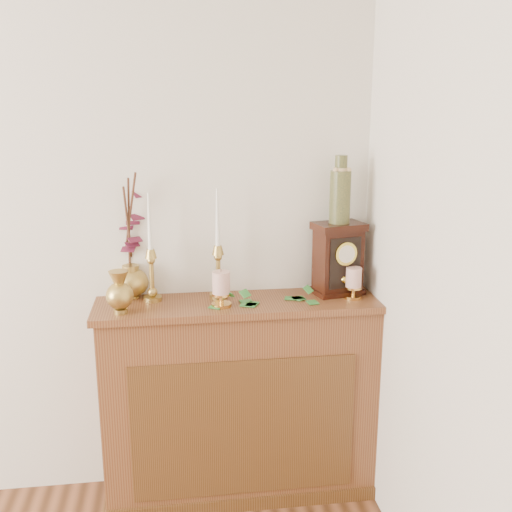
{
  "coord_description": "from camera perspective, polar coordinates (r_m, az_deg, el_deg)",
  "views": [
    {
      "loc": [
        1.13,
        -0.34,
        1.75
      ],
      "look_at": [
        1.47,
        2.05,
        1.14
      ],
      "focal_mm": 42.0,
      "sensor_mm": 36.0,
      "label": 1
    }
  ],
  "objects": [
    {
      "name": "console_shelf",
      "position": [
        2.78,
        -1.52,
        -13.98
      ],
      "size": [
        1.24,
        0.34,
        0.93
      ],
      "color": "brown",
      "rests_on": "ground"
    },
    {
      "name": "candlestick_left",
      "position": [
        2.59,
        -9.94,
        -0.99
      ],
      "size": [
        0.08,
        0.08,
        0.47
      ],
      "rotation": [
        0.0,
        0.0,
        -0.1
      ],
      "color": "tan",
      "rests_on": "console_shelf"
    },
    {
      "name": "candlestick_center",
      "position": [
        2.59,
        -3.63,
        -0.68
      ],
      "size": [
        0.08,
        0.08,
        0.48
      ],
      "rotation": [
        0.0,
        0.0,
        0.16
      ],
      "color": "tan",
      "rests_on": "console_shelf"
    },
    {
      "name": "bud_vase",
      "position": [
        2.47,
        -12.87,
        -3.43
      ],
      "size": [
        0.11,
        0.11,
        0.18
      ],
      "rotation": [
        0.0,
        0.0,
        0.43
      ],
      "color": "tan",
      "rests_on": "console_shelf"
    },
    {
      "name": "ginger_jar",
      "position": [
        2.66,
        -11.74,
        1.45
      ],
      "size": [
        0.22,
        0.24,
        0.55
      ],
      "rotation": [
        0.0,
        0.0,
        0.18
      ],
      "color": "tan",
      "rests_on": "console_shelf"
    },
    {
      "name": "pillar_candle_left",
      "position": [
        2.5,
        -3.33,
        -2.98
      ],
      "size": [
        0.08,
        0.08,
        0.16
      ],
      "rotation": [
        0.0,
        0.0,
        0.03
      ],
      "color": "gold",
      "rests_on": "console_shelf"
    },
    {
      "name": "pillar_candle_right",
      "position": [
        2.63,
        9.27,
        -2.39
      ],
      "size": [
        0.08,
        0.08,
        0.15
      ],
      "rotation": [
        0.0,
        0.0,
        0.22
      ],
      "color": "gold",
      "rests_on": "console_shelf"
    },
    {
      "name": "ivy_garland",
      "position": [
        2.51,
        0.0,
        -4.5
      ],
      "size": [
        0.46,
        0.2,
        0.09
      ],
      "rotation": [
        0.0,
        0.0,
        0.04
      ],
      "color": "#2D772E",
      "rests_on": "console_shelf"
    },
    {
      "name": "mantel_clock",
      "position": [
        2.68,
        7.83,
        -0.31
      ],
      "size": [
        0.24,
        0.19,
        0.32
      ],
      "rotation": [
        0.0,
        0.0,
        0.23
      ],
      "color": "black",
      "rests_on": "console_shelf"
    },
    {
      "name": "ceramic_vase",
      "position": [
        2.62,
        8.02,
        5.96
      ],
      "size": [
        0.09,
        0.09,
        0.29
      ],
      "rotation": [
        0.0,
        0.0,
        0.23
      ],
      "color": "black",
      "rests_on": "mantel_clock"
    }
  ]
}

